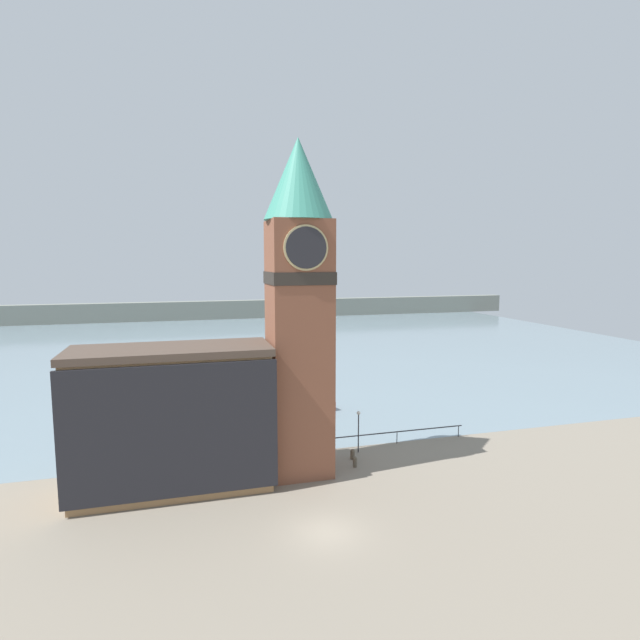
{
  "coord_description": "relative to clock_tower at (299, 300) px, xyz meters",
  "views": [
    {
      "loc": [
        -7.82,
        -26.75,
        16.06
      ],
      "look_at": [
        1.47,
        6.75,
        11.9
      ],
      "focal_mm": 28.0,
      "sensor_mm": 36.0,
      "label": 1
    }
  ],
  "objects": [
    {
      "name": "clock_tower",
      "position": [
        0.0,
        0.0,
        0.0
      ],
      "size": [
        5.04,
        5.04,
        24.78
      ],
      "color": "brown",
      "rests_on": "ground_plane"
    },
    {
      "name": "ground_plane",
      "position": [
        -0.48,
        -8.99,
        -13.15
      ],
      "size": [
        160.0,
        160.0,
        0.0
      ],
      "primitive_type": "plane",
      "color": "gray"
    },
    {
      "name": "pier_building",
      "position": [
        -9.19,
        -0.53,
        -8.06
      ],
      "size": [
        13.76,
        5.68,
        10.13
      ],
      "color": "#9E754C",
      "rests_on": "ground_plane"
    },
    {
      "name": "mooring_bollard_near",
      "position": [
        4.32,
        -0.48,
        -12.68
      ],
      "size": [
        0.33,
        0.33,
        0.86
      ],
      "color": "brown",
      "rests_on": "ground_plane"
    },
    {
      "name": "far_shoreline",
      "position": [
        -0.48,
        103.57,
        -10.65
      ],
      "size": [
        180.0,
        3.0,
        5.0
      ],
      "color": "gray",
      "rests_on": "water"
    },
    {
      "name": "boat_near",
      "position": [
        4.48,
        13.99,
        -12.38
      ],
      "size": [
        5.05,
        3.07,
        2.12
      ],
      "rotation": [
        0.0,
        0.0,
        0.29
      ],
      "color": "maroon",
      "rests_on": "water"
    },
    {
      "name": "mooring_bollard_far",
      "position": [
        4.66,
        1.06,
        -12.7
      ],
      "size": [
        0.38,
        0.38,
        0.84
      ],
      "color": "brown",
      "rests_on": "ground_plane"
    },
    {
      "name": "lamp_post",
      "position": [
        5.59,
        2.29,
        -10.62
      ],
      "size": [
        0.32,
        0.32,
        3.57
      ],
      "color": "#2D2D33",
      "rests_on": "ground_plane"
    },
    {
      "name": "water",
      "position": [
        -0.48,
        63.57,
        -13.15
      ],
      "size": [
        160.0,
        120.0,
        0.0
      ],
      "color": "gray",
      "rests_on": "ground_plane"
    },
    {
      "name": "pier_railing",
      "position": [
        9.58,
        3.32,
        -12.18
      ],
      "size": [
        12.81,
        0.08,
        1.09
      ],
      "color": "#232328",
      "rests_on": "ground_plane"
    }
  ]
}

